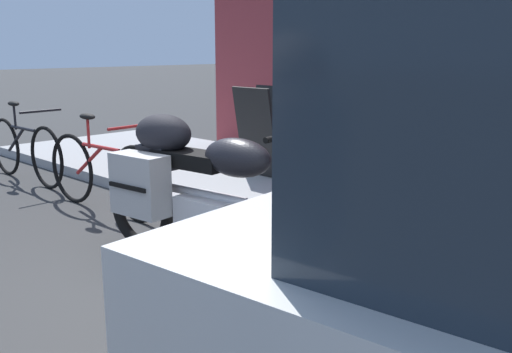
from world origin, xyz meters
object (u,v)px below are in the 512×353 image
Objects in this scene: sandwich_board_sign at (262,131)px; second_bicycle_by_cafe at (25,149)px; parked_bicycle at (102,173)px; touring_motorcycle at (199,187)px.

sandwich_board_sign reaches higher than second_bicycle_by_cafe.
parked_bicycle and second_bicycle_by_cafe have the same top height.
parked_bicycle is (-1.81, 0.31, -0.22)m from touring_motorcycle.
second_bicycle_by_cafe is at bearing 174.17° from touring_motorcycle.
sandwich_board_sign is (-1.44, 2.18, 0.02)m from touring_motorcycle.
second_bicycle_by_cafe is (-3.61, 0.37, -0.22)m from touring_motorcycle.
parked_bicycle is 1.74× the size of sandwich_board_sign.
second_bicycle_by_cafe is at bearing -140.12° from sandwich_board_sign.
second_bicycle_by_cafe is at bearing 178.24° from parked_bicycle.
touring_motorcycle is 1.85m from parked_bicycle.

